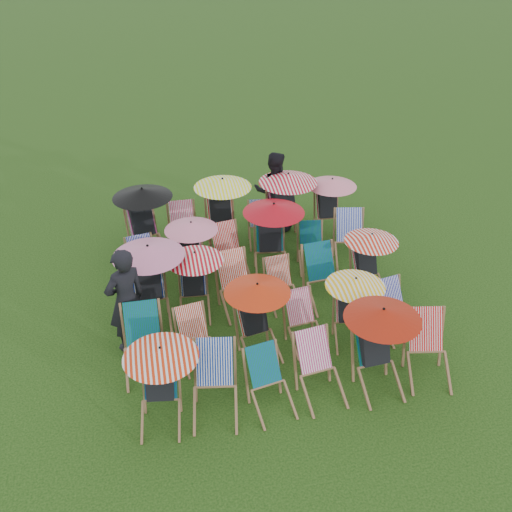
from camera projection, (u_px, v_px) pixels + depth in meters
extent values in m
plane|color=black|center=(261.00, 308.00, 10.32)|extent=(100.00, 100.00, 0.00)
cube|color=#0A6E3C|center=(160.00, 378.00, 7.98)|extent=(0.50, 0.40, 0.54)
cube|color=black|center=(160.00, 381.00, 7.94)|extent=(0.43, 0.44, 0.57)
sphere|color=tan|center=(159.00, 360.00, 7.86)|extent=(0.20, 0.20, 0.20)
cylinder|color=black|center=(162.00, 369.00, 7.78)|extent=(0.03, 0.03, 0.66)
cone|color=red|center=(160.00, 352.00, 7.62)|extent=(1.04, 1.04, 0.16)
cube|color=#072592|center=(215.00, 362.00, 8.13)|extent=(0.58, 0.47, 0.62)
cube|color=#09683C|center=(263.00, 365.00, 8.21)|extent=(0.51, 0.42, 0.54)
cube|color=#CF2978|center=(314.00, 350.00, 8.41)|extent=(0.53, 0.42, 0.58)
cube|color=#096838|center=(372.00, 343.00, 8.54)|extent=(0.52, 0.39, 0.59)
cube|color=black|center=(373.00, 345.00, 8.50)|extent=(0.44, 0.45, 0.61)
sphere|color=tan|center=(373.00, 324.00, 8.41)|extent=(0.22, 0.22, 0.22)
cylinder|color=black|center=(380.00, 332.00, 8.34)|extent=(0.03, 0.03, 0.72)
cone|color=#A11B09|center=(383.00, 314.00, 8.16)|extent=(1.13, 1.13, 0.17)
cube|color=red|center=(426.00, 329.00, 8.76)|extent=(0.57, 0.47, 0.61)
cube|color=#0A6B37|center=(142.00, 324.00, 8.85)|extent=(0.53, 0.39, 0.63)
cube|color=red|center=(191.00, 323.00, 9.05)|extent=(0.49, 0.39, 0.52)
cube|color=red|center=(252.00, 315.00, 9.18)|extent=(0.52, 0.43, 0.55)
cube|color=black|center=(253.00, 316.00, 9.15)|extent=(0.46, 0.47, 0.57)
sphere|color=tan|center=(251.00, 298.00, 9.06)|extent=(0.20, 0.20, 0.20)
cylinder|color=black|center=(257.00, 304.00, 9.00)|extent=(0.03, 0.03, 0.67)
cone|color=red|center=(257.00, 288.00, 8.84)|extent=(1.05, 1.05, 0.16)
cube|color=#EB2F6A|center=(299.00, 306.00, 9.41)|extent=(0.48, 0.38, 0.53)
cube|color=red|center=(349.00, 305.00, 9.47)|extent=(0.47, 0.38, 0.51)
cube|color=black|center=(349.00, 307.00, 9.44)|extent=(0.41, 0.42, 0.53)
sphere|color=tan|center=(350.00, 290.00, 9.36)|extent=(0.19, 0.19, 0.19)
cylinder|color=black|center=(354.00, 296.00, 9.28)|extent=(0.03, 0.03, 0.62)
cone|color=yellow|center=(356.00, 282.00, 9.13)|extent=(0.97, 0.97, 0.15)
cube|color=#090796|center=(390.00, 295.00, 9.65)|extent=(0.51, 0.41, 0.54)
cube|color=#072393|center=(148.00, 280.00, 9.86)|extent=(0.53, 0.39, 0.63)
cube|color=black|center=(148.00, 281.00, 9.82)|extent=(0.45, 0.46, 0.66)
sphere|color=tan|center=(145.00, 261.00, 9.72)|extent=(0.23, 0.23, 0.23)
cylinder|color=black|center=(150.00, 268.00, 9.64)|extent=(0.03, 0.03, 0.77)
cone|color=pink|center=(148.00, 251.00, 9.45)|extent=(1.21, 1.21, 0.19)
cube|color=#0724A0|center=(193.00, 279.00, 10.08)|extent=(0.46, 0.36, 0.52)
cube|color=black|center=(193.00, 281.00, 10.05)|extent=(0.39, 0.41, 0.54)
sphere|color=tan|center=(192.00, 264.00, 9.97)|extent=(0.19, 0.19, 0.19)
cylinder|color=black|center=(196.00, 270.00, 9.89)|extent=(0.03, 0.03, 0.64)
cone|color=#BC0916|center=(195.00, 256.00, 9.74)|extent=(1.00, 1.00, 0.15)
cube|color=red|center=(232.00, 269.00, 10.20)|extent=(0.56, 0.45, 0.61)
cube|color=red|center=(278.00, 271.00, 10.32)|extent=(0.46, 0.36, 0.51)
cube|color=#096736|center=(319.00, 261.00, 10.38)|extent=(0.55, 0.42, 0.62)
cube|color=red|center=(364.00, 260.00, 10.62)|extent=(0.46, 0.36, 0.51)
cube|color=black|center=(365.00, 262.00, 10.59)|extent=(0.40, 0.41, 0.54)
sphere|color=tan|center=(364.00, 246.00, 10.51)|extent=(0.19, 0.19, 0.19)
cylinder|color=black|center=(370.00, 251.00, 10.45)|extent=(0.03, 0.03, 0.63)
cone|color=red|center=(372.00, 238.00, 10.30)|extent=(0.99, 0.99, 0.15)
cube|color=#0907A0|center=(141.00, 251.00, 10.86)|extent=(0.51, 0.41, 0.54)
cube|color=#E92E85|center=(190.00, 248.00, 10.96)|extent=(0.46, 0.35, 0.52)
cube|color=black|center=(190.00, 250.00, 10.93)|extent=(0.39, 0.40, 0.55)
sphere|color=tan|center=(189.00, 234.00, 10.85)|extent=(0.19, 0.19, 0.19)
cylinder|color=black|center=(192.00, 239.00, 10.77)|extent=(0.03, 0.03, 0.64)
cone|color=pink|center=(191.00, 226.00, 10.61)|extent=(1.01, 1.01, 0.16)
cube|color=red|center=(225.00, 239.00, 11.12)|extent=(0.56, 0.45, 0.59)
cube|color=#0A6D42|center=(270.00, 234.00, 11.21)|extent=(0.57, 0.45, 0.62)
cube|color=black|center=(270.00, 236.00, 11.17)|extent=(0.49, 0.50, 0.65)
sphere|color=tan|center=(270.00, 218.00, 11.08)|extent=(0.23, 0.23, 0.23)
cylinder|color=black|center=(274.00, 224.00, 10.98)|extent=(0.03, 0.03, 0.75)
cone|color=#AF0A15|center=(274.00, 208.00, 10.80)|extent=(1.18, 1.18, 0.18)
cube|color=#096521|center=(311.00, 235.00, 11.39)|extent=(0.48, 0.38, 0.52)
cube|color=#081FAD|center=(349.00, 225.00, 11.54)|extent=(0.58, 0.47, 0.61)
cube|color=#D02984|center=(141.00, 219.00, 11.72)|extent=(0.59, 0.48, 0.62)
cube|color=black|center=(142.00, 221.00, 11.68)|extent=(0.52, 0.53, 0.65)
sphere|color=tan|center=(139.00, 203.00, 11.58)|extent=(0.23, 0.23, 0.23)
cylinder|color=black|center=(144.00, 208.00, 11.51)|extent=(0.03, 0.03, 0.76)
cone|color=black|center=(142.00, 193.00, 11.33)|extent=(1.20, 1.20, 0.19)
cube|color=#EE2F68|center=(182.00, 216.00, 11.90)|extent=(0.50, 0.37, 0.59)
cube|color=#F0080A|center=(220.00, 209.00, 12.12)|extent=(0.54, 0.40, 0.62)
cube|color=black|center=(220.00, 210.00, 12.08)|extent=(0.45, 0.47, 0.65)
sphere|color=tan|center=(219.00, 193.00, 11.99)|extent=(0.23, 0.23, 0.23)
cylinder|color=black|center=(223.00, 198.00, 11.90)|extent=(0.03, 0.03, 0.76)
cone|color=#FBFF0D|center=(223.00, 183.00, 11.71)|extent=(1.20, 1.20, 0.19)
cube|color=#072694|center=(260.00, 213.00, 12.19)|extent=(0.47, 0.38, 0.52)
cube|color=#D72B79|center=(282.00, 205.00, 12.24)|extent=(0.61, 0.50, 0.64)
cube|color=black|center=(283.00, 206.00, 12.20)|extent=(0.53, 0.54, 0.67)
sphere|color=tan|center=(282.00, 189.00, 12.10)|extent=(0.23, 0.23, 0.23)
cylinder|color=black|center=(288.00, 194.00, 12.03)|extent=(0.03, 0.03, 0.78)
cone|color=red|center=(288.00, 178.00, 11.84)|extent=(1.23, 1.23, 0.19)
cube|color=red|center=(327.00, 204.00, 12.48)|extent=(0.48, 0.37, 0.55)
cube|color=black|center=(327.00, 205.00, 12.44)|extent=(0.41, 0.42, 0.57)
sphere|color=tan|center=(327.00, 191.00, 12.36)|extent=(0.20, 0.20, 0.20)
cylinder|color=black|center=(331.00, 195.00, 12.28)|extent=(0.03, 0.03, 0.67)
cone|color=pink|center=(332.00, 182.00, 12.11)|extent=(1.05, 1.05, 0.16)
imported|color=black|center=(126.00, 301.00, 8.97)|extent=(0.81, 0.71, 1.86)
imported|color=black|center=(274.00, 191.00, 12.38)|extent=(1.04, 0.92, 1.79)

